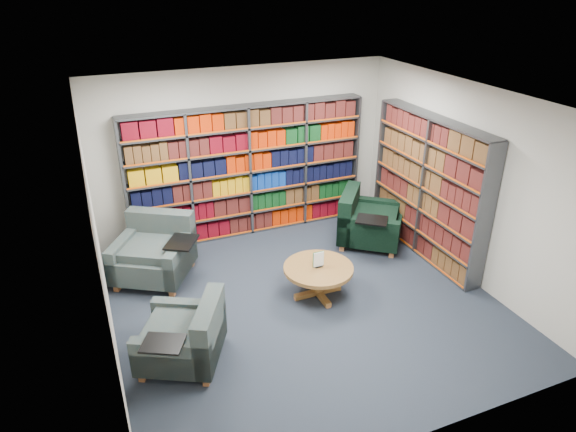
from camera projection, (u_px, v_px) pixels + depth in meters
name	position (u px, v px, depth m)	size (l,w,h in m)	color
room_shell	(306.00, 210.00, 6.49)	(5.02, 5.02, 2.82)	black
bookshelf_back	(248.00, 172.00, 8.57)	(4.00, 0.28, 2.20)	#47494F
bookshelf_right	(428.00, 188.00, 7.92)	(0.28, 2.50, 2.20)	#47494F
chair_teal_left	(156.00, 253.00, 7.58)	(1.38, 1.38, 0.92)	#021F33
chair_green_right	(365.00, 223.00, 8.51)	(1.36, 1.37, 0.88)	black
chair_teal_front	(188.00, 338.00, 5.89)	(1.20, 1.20, 0.81)	#021F33
coffee_table	(318.00, 273.00, 7.09)	(0.97, 0.97, 0.68)	#906039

